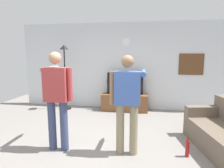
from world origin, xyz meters
TOP-DOWN VIEW (x-y plane):
  - ground_plane at (0.00, 0.00)m, footprint 8.40×8.40m
  - back_wall at (0.00, 2.95)m, footprint 6.40×0.10m
  - tv_stand at (0.23, 2.60)m, footprint 1.41×0.45m
  - television at (0.23, 2.65)m, footprint 1.09×0.07m
  - wall_clock at (0.23, 2.89)m, footprint 0.24×0.03m
  - framed_picture at (2.17, 2.90)m, footprint 0.71×0.04m
  - floor_lamp at (-1.63, 2.48)m, footprint 0.32×0.32m
  - person_standing_nearer_lamp at (-0.72, -0.02)m, footprint 0.60×0.78m
  - person_standing_nearer_couch at (0.53, 0.05)m, footprint 0.61×0.78m
  - beverage_bottle at (1.56, 0.09)m, footprint 0.07×0.07m

SIDE VIEW (x-z plane):
  - ground_plane at x=0.00m, z-range 0.00..0.00m
  - beverage_bottle at x=1.56m, z-range -0.03..0.33m
  - tv_stand at x=0.23m, z-range 0.00..0.51m
  - television at x=0.23m, z-range 0.51..1.17m
  - person_standing_nearer_couch at x=0.53m, z-range 0.12..1.85m
  - person_standing_nearer_lamp at x=-0.72m, z-range 0.13..1.91m
  - back_wall at x=0.00m, z-range 0.00..2.70m
  - framed_picture at x=2.17m, z-range 1.12..1.75m
  - floor_lamp at x=-1.63m, z-range 0.43..2.44m
  - wall_clock at x=0.23m, z-range 1.99..2.23m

